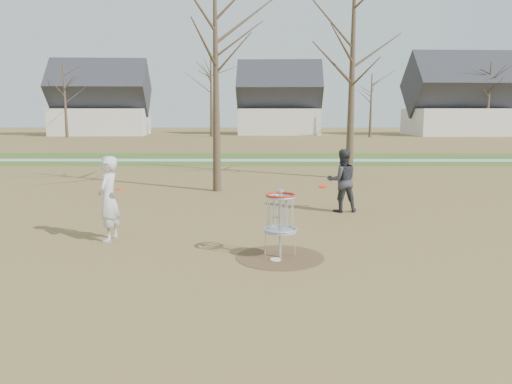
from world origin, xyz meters
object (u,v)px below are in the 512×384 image
Objects in this scene: player_standing at (108,199)px; disc_grounded at (276,259)px; player_throwing at (342,181)px; disc_golf_basket at (280,213)px.

disc_grounded is (3.75, -1.53, -0.95)m from player_standing.
player_standing is 8.79× the size of disc_grounded.
player_throwing is at bearing 66.87° from disc_grounded.
player_throwing reaches higher than disc_grounded.
player_standing is at bearing 161.07° from disc_golf_basket.
disc_grounded is at bearing 59.97° from player_throwing.
player_throwing is 5.40m from disc_grounded.
player_standing reaches higher than player_throwing.
disc_golf_basket is (3.85, -1.32, -0.05)m from player_standing.
player_standing is 6.74m from player_throwing.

